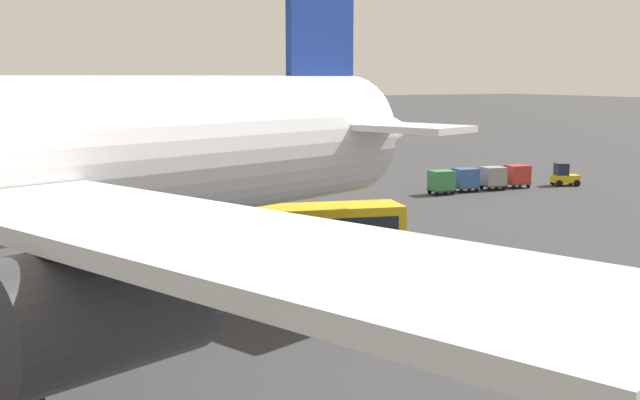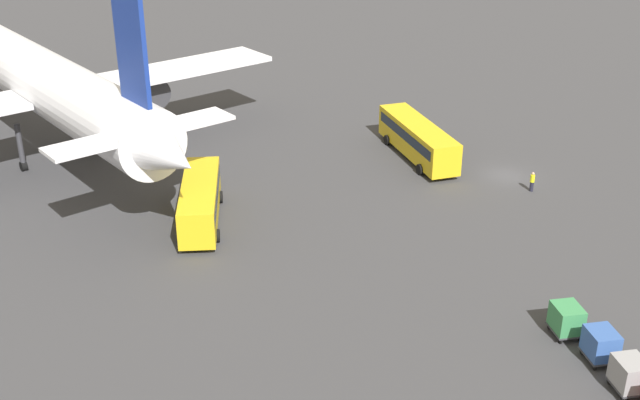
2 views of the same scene
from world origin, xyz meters
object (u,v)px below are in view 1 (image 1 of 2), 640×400
at_px(shuttle_bus_near, 80,188).
at_px(cargo_cart_green, 441,181).
at_px(cargo_cart_grey, 493,177).
at_px(worker_person, 188,185).
at_px(baggage_tug, 564,176).
at_px(shuttle_bus_far, 297,231).
at_px(cargo_cart_red, 517,175).
at_px(cargo_cart_blue, 466,178).

bearing_deg(shuttle_bus_near, cargo_cart_green, 173.58).
bearing_deg(cargo_cart_grey, shuttle_bus_near, -5.90).
bearing_deg(worker_person, baggage_tug, 162.27).
xyz_separation_m(shuttle_bus_far, cargo_cart_red, (-31.22, -18.35, -0.77)).
height_order(shuttle_bus_near, shuttle_bus_far, shuttle_bus_near).
bearing_deg(shuttle_bus_near, cargo_cart_red, 175.53).
distance_m(shuttle_bus_far, cargo_cart_red, 36.22).
bearing_deg(cargo_cart_blue, baggage_tug, 174.45).
relative_size(worker_person, cargo_cart_green, 0.78).
xyz_separation_m(shuttle_bus_far, cargo_cart_blue, (-25.47, -18.50, -0.77)).
xyz_separation_m(shuttle_bus_near, baggage_tug, (-42.93, 4.43, -1.05)).
xyz_separation_m(shuttle_bus_near, cargo_cart_red, (-38.11, 3.56, -0.80)).
relative_size(cargo_cart_red, cargo_cart_blue, 1.00).
relative_size(shuttle_bus_far, cargo_cart_blue, 5.19).
relative_size(shuttle_bus_far, cargo_cart_red, 5.19).
xyz_separation_m(worker_person, cargo_cart_blue, (-22.20, 9.45, 0.32)).
bearing_deg(shuttle_bus_far, baggage_tug, -139.96).
distance_m(shuttle_bus_far, cargo_cart_blue, 31.49).
bearing_deg(cargo_cart_blue, shuttle_bus_near, -6.01).
height_order(shuttle_bus_far, cargo_cart_grey, shuttle_bus_far).
distance_m(cargo_cart_red, cargo_cart_grey, 2.88).
bearing_deg(baggage_tug, worker_person, 4.20).
height_order(baggage_tug, cargo_cart_red, baggage_tug).
bearing_deg(baggage_tug, shuttle_bus_far, 47.81).
distance_m(shuttle_bus_far, baggage_tug, 40.06).
height_order(shuttle_bus_far, cargo_cart_red, shuttle_bus_far).
bearing_deg(cargo_cart_red, cargo_cart_green, 1.37).
bearing_deg(shuttle_bus_far, cargo_cart_green, -127.06).
bearing_deg(cargo_cart_green, cargo_cart_red, -178.63).
relative_size(baggage_tug, cargo_cart_green, 1.23).
relative_size(cargo_cart_grey, cargo_cart_blue, 1.00).
xyz_separation_m(cargo_cart_red, cargo_cart_blue, (5.75, -0.15, 0.00)).
relative_size(cargo_cart_grey, cargo_cart_green, 1.00).
relative_size(shuttle_bus_near, baggage_tug, 4.63).
height_order(shuttle_bus_far, cargo_cart_green, shuttle_bus_far).
xyz_separation_m(shuttle_bus_near, cargo_cart_green, (-29.48, 3.77, -0.80)).
height_order(baggage_tug, cargo_cart_green, baggage_tug).
xyz_separation_m(cargo_cart_grey, cargo_cart_blue, (2.88, -0.23, 0.00)).
bearing_deg(shuttle_bus_far, worker_person, -82.50).
distance_m(shuttle_bus_near, cargo_cart_red, 38.29).
bearing_deg(cargo_cart_green, shuttle_bus_near, -7.28).
height_order(shuttle_bus_far, worker_person, shuttle_bus_far).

